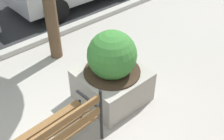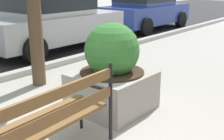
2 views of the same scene
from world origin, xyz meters
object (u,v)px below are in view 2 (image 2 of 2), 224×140
object	(u,v)px
parked_car_silver	(53,19)
parked_car_blue	(146,8)
park_bench	(42,121)
concrete_planter	(112,73)

from	to	relation	value
parked_car_silver	parked_car_blue	world-z (taller)	same
park_bench	parked_car_silver	bearing A→B (deg)	49.28
parked_car_blue	parked_car_silver	bearing A→B (deg)	180.00
park_bench	parked_car_blue	size ratio (longest dim) A/B	0.44
concrete_planter	parked_car_blue	bearing A→B (deg)	29.58
concrete_planter	parked_car_silver	world-z (taller)	parked_car_silver
parked_car_silver	concrete_planter	bearing A→B (deg)	-118.65
concrete_planter	parked_car_blue	xyz separation A→B (m)	(6.77, 3.84, 0.28)
concrete_planter	parked_car_silver	xyz separation A→B (m)	(2.10, 3.84, 0.28)
parked_car_silver	parked_car_blue	xyz separation A→B (m)	(4.67, 0.00, 0.00)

